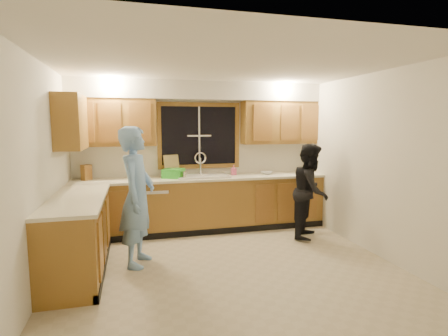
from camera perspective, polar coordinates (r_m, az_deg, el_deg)
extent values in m
plane|color=#B5A88B|center=(4.61, 0.55, -15.75)|extent=(4.20, 4.20, 0.00)
plane|color=white|center=(4.31, 0.59, 16.57)|extent=(4.20, 4.20, 0.00)
plane|color=silver|center=(6.13, -4.06, 2.01)|extent=(4.20, 0.00, 4.20)
plane|color=silver|center=(4.26, -27.88, -1.03)|extent=(0.00, 3.80, 3.80)
plane|color=silver|center=(5.24, 23.35, 0.58)|extent=(0.00, 3.80, 3.80)
cube|color=olive|center=(5.97, -3.47, -6.01)|extent=(4.20, 0.60, 0.88)
cube|color=olive|center=(4.71, -22.70, -10.15)|extent=(0.60, 1.90, 0.88)
cube|color=#F2EACB|center=(5.86, -3.47, -1.66)|extent=(4.20, 0.63, 0.04)
cube|color=#F2EACB|center=(4.59, -22.79, -4.65)|extent=(0.63, 1.90, 0.04)
cube|color=olive|center=(5.85, -17.78, 7.09)|extent=(1.35, 0.33, 0.75)
cube|color=olive|center=(6.36, 8.99, 7.31)|extent=(1.35, 0.33, 0.75)
cube|color=olive|center=(5.29, -23.71, 6.87)|extent=(0.33, 0.90, 0.75)
cube|color=beige|center=(5.96, -3.84, 12.46)|extent=(4.20, 0.35, 0.30)
cube|color=black|center=(6.10, -4.08, 5.28)|extent=(1.30, 0.01, 1.00)
cube|color=olive|center=(6.10, -4.11, 10.31)|extent=(1.44, 0.03, 0.07)
cube|color=olive|center=(6.13, -4.02, 0.28)|extent=(1.44, 0.03, 0.07)
cube|color=olive|center=(6.01, -10.53, 5.15)|extent=(0.07, 0.03, 1.00)
cube|color=olive|center=(6.25, 2.14, 5.34)|extent=(0.07, 0.03, 1.00)
cube|color=silver|center=(5.87, -3.50, -1.35)|extent=(0.86, 0.52, 0.03)
cube|color=silver|center=(5.85, -5.51, -2.29)|extent=(0.38, 0.42, 0.18)
cube|color=silver|center=(5.93, -1.50, -2.13)|extent=(0.38, 0.42, 0.18)
cylinder|color=white|center=(6.05, -3.87, 0.33)|extent=(0.04, 0.04, 0.28)
torus|color=white|center=(6.03, -3.89, 1.65)|extent=(0.21, 0.03, 0.21)
cube|color=silver|center=(5.86, -11.68, -6.67)|extent=(0.60, 0.56, 0.82)
cube|color=silver|center=(4.17, -23.83, -12.29)|extent=(0.58, 0.75, 0.90)
imported|color=#77A6E2|center=(4.57, -13.99, -4.54)|extent=(0.60, 0.74, 1.77)
imported|color=black|center=(5.71, 13.97, -3.62)|extent=(0.89, 0.92, 1.50)
cube|color=#956229|center=(5.91, -21.55, -0.68)|extent=(0.17, 0.17, 0.24)
cube|color=tan|center=(6.00, -8.55, 0.42)|extent=(0.29, 0.18, 0.36)
cube|color=green|center=(5.82, -8.25, -0.85)|extent=(0.41, 0.40, 0.15)
imported|color=#D3507E|center=(6.07, 1.59, -0.33)|extent=(0.08, 0.08, 0.17)
imported|color=silver|center=(6.20, 6.95, -0.79)|extent=(0.25, 0.25, 0.05)
cylinder|color=#C2B495|center=(5.70, -6.54, -1.16)|extent=(0.06, 0.06, 0.11)
cylinder|color=#C2B495|center=(5.73, -6.51, -1.10)|extent=(0.07, 0.07, 0.12)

